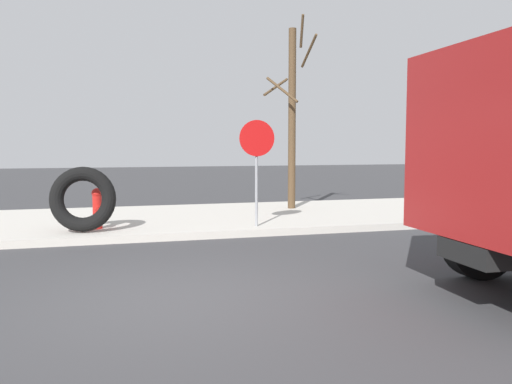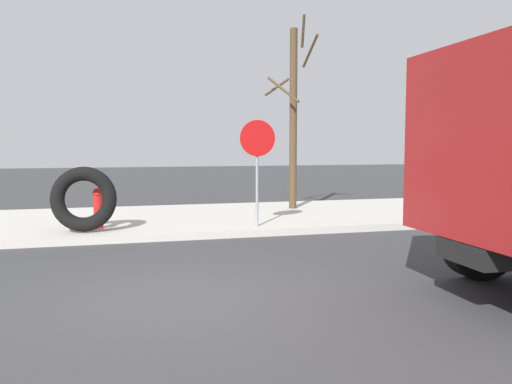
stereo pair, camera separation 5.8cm
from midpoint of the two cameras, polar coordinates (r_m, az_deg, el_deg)
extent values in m
plane|color=#38383A|center=(6.60, -8.74, -11.46)|extent=(80.00, 80.00, 0.00)
cube|color=#BCB7AD|center=(12.94, -12.11, -3.03)|extent=(36.00, 5.00, 0.15)
cylinder|color=red|center=(11.43, -16.45, -2.09)|extent=(0.19, 0.19, 0.68)
sphere|color=red|center=(11.39, -16.50, -0.12)|extent=(0.22, 0.22, 0.22)
cylinder|color=red|center=(11.25, -16.47, -1.78)|extent=(0.08, 0.15, 0.08)
cylinder|color=red|center=(11.59, -16.44, -1.59)|extent=(0.08, 0.15, 0.08)
cylinder|color=red|center=(11.26, -16.46, -2.19)|extent=(0.10, 0.15, 0.10)
torus|color=black|center=(11.01, -17.89, -0.73)|extent=(1.34, 0.65, 1.32)
cylinder|color=gray|center=(11.19, 0.27, 2.00)|extent=(0.06, 0.06, 2.25)
cylinder|color=red|center=(11.14, 0.32, 5.80)|extent=(0.76, 0.02, 0.76)
cylinder|color=black|center=(8.08, 23.14, -4.76)|extent=(1.11, 0.34, 1.10)
cylinder|color=#4C3823|center=(14.46, 4.14, 7.78)|extent=(0.20, 0.20, 4.82)
cylinder|color=#4C3823|center=(14.84, 2.41, 11.22)|extent=(0.92, 0.72, 0.58)
cylinder|color=#4C3823|center=(14.84, 5.97, 14.83)|extent=(0.10, 1.00, 0.75)
cylinder|color=#4C3823|center=(14.12, 3.07, 10.93)|extent=(0.66, 0.84, 0.73)
cylinder|color=#4C3823|center=(14.78, 5.21, 16.83)|extent=(0.21, 0.56, 0.79)
camera|label=1|loc=(0.03, -89.82, 0.02)|focal=37.23mm
camera|label=2|loc=(0.03, 90.18, -0.02)|focal=37.23mm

